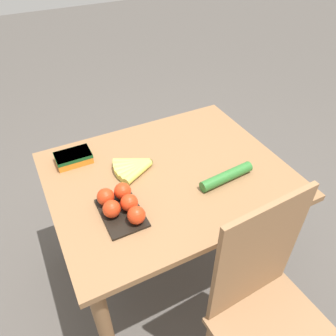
% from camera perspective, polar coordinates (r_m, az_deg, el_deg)
% --- Properties ---
extents(ground_plane, '(12.00, 12.00, 0.00)m').
position_cam_1_polar(ground_plane, '(2.07, 0.00, -16.80)').
color(ground_plane, '#4C4742').
extents(dining_table, '(1.06, 0.86, 0.76)m').
position_cam_1_polar(dining_table, '(1.57, 0.00, -4.16)').
color(dining_table, olive).
rests_on(dining_table, ground_plane).
extents(chair, '(0.44, 0.42, 1.01)m').
position_cam_1_polar(chair, '(1.41, 16.98, -23.03)').
color(chair, '#8E6642').
rests_on(chair, ground_plane).
extents(banana_bunch, '(0.19, 0.19, 0.04)m').
position_cam_1_polar(banana_bunch, '(1.50, -5.93, 0.14)').
color(banana_bunch, brown).
rests_on(banana_bunch, dining_table).
extents(tomato_pack, '(0.16, 0.23, 0.08)m').
position_cam_1_polar(tomato_pack, '(1.31, -8.18, -6.29)').
color(tomato_pack, black).
rests_on(tomato_pack, dining_table).
extents(carrot_bag, '(0.16, 0.10, 0.05)m').
position_cam_1_polar(carrot_bag, '(1.60, -16.15, 1.84)').
color(carrot_bag, orange).
rests_on(carrot_bag, dining_table).
extents(cucumber_near, '(0.27, 0.07, 0.05)m').
position_cam_1_polar(cucumber_near, '(1.46, 10.15, -1.45)').
color(cucumber_near, '#2D702D').
rests_on(cucumber_near, dining_table).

